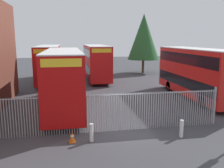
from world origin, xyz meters
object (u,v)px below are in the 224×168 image
Objects in this scene: double_decker_bus_near_gate at (196,71)px; double_decker_bus_behind_fence_right at (96,61)px; double_decker_bus_behind_fence_left at (64,77)px; bollard_center_front at (182,129)px; double_decker_bus_far_back at (49,62)px; bollard_near_left at (91,133)px; traffic_cone_by_gate at (72,137)px.

double_decker_bus_near_gate and double_decker_bus_behind_fence_right have the same top height.
double_decker_bus_behind_fence_left is 11.38× the size of bollard_center_front.
double_decker_bus_far_back reaches higher than bollard_near_left.
double_decker_bus_behind_fence_left is 9.42m from bollard_center_front.
double_decker_bus_behind_fence_right is at bearing 73.12° from double_decker_bus_behind_fence_left.
double_decker_bus_near_gate is 1.00× the size of double_decker_bus_behind_fence_right.
double_decker_bus_behind_fence_left is at bearing 132.74° from bollard_center_front.
traffic_cone_by_gate is (-0.98, 0.06, -0.19)m from bollard_near_left.
traffic_cone_by_gate is at bearing -86.08° from double_decker_bus_behind_fence_left.
bollard_near_left is (3.34, -18.76, -1.95)m from double_decker_bus_far_back.
double_decker_bus_behind_fence_left and double_decker_bus_far_back have the same top height.
bollard_near_left is (-10.04, -7.81, -1.95)m from double_decker_bus_near_gate.
traffic_cone_by_gate is (0.44, -6.41, -2.13)m from double_decker_bus_behind_fence_left.
bollard_center_front is (2.32, -19.75, -1.95)m from double_decker_bus_behind_fence_right.
double_decker_bus_behind_fence_left is 18.32× the size of traffic_cone_by_gate.
double_decker_bus_near_gate is at bearing -39.30° from double_decker_bus_far_back.
double_decker_bus_behind_fence_left is at bearing -173.31° from double_decker_bus_near_gate.
double_decker_bus_behind_fence_left is 12.44m from double_decker_bus_far_back.
double_decker_bus_far_back is at bearing -173.31° from double_decker_bus_behind_fence_right.
double_decker_bus_far_back is (-1.92, 12.29, 0.00)m from double_decker_bus_behind_fence_left.
double_decker_bus_near_gate reaches higher than bollard_center_front.
bollard_center_front is at bearing -3.58° from traffic_cone_by_gate.
bollard_near_left is at bearing -77.65° from double_decker_bus_behind_fence_left.
double_decker_bus_far_back is at bearing 140.70° from double_decker_bus_near_gate.
double_decker_bus_far_back is at bearing 97.20° from traffic_cone_by_gate.
bollard_near_left is at bearing -3.74° from traffic_cone_by_gate.
bollard_near_left is at bearing -79.91° from double_decker_bus_far_back.
bollard_near_left and bollard_center_front have the same top height.
double_decker_bus_behind_fence_right is 19.81m from traffic_cone_by_gate.
bollard_center_front is 5.83m from traffic_cone_by_gate.
double_decker_bus_near_gate is at bearing 6.69° from double_decker_bus_behind_fence_left.
double_decker_bus_far_back is 18.97m from traffic_cone_by_gate.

